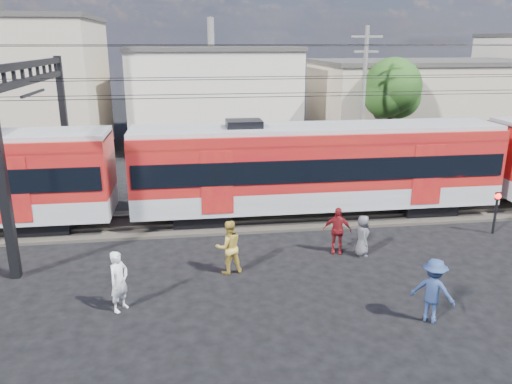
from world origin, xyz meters
TOP-DOWN VIEW (x-y plane):
  - ground at (0.00, 0.00)m, footprint 120.00×120.00m
  - track_bed at (0.00, 8.00)m, footprint 70.00×3.40m
  - rail_near at (0.00, 7.25)m, footprint 70.00×0.12m
  - rail_far at (0.00, 8.75)m, footprint 70.00×0.12m
  - commuter_train at (1.71, 8.00)m, footprint 50.30×3.08m
  - catenary at (-8.65, 8.00)m, footprint 70.00×9.30m
  - building_midwest at (-2.00, 27.00)m, footprint 12.24×12.24m
  - building_mideast at (14.00, 24.00)m, footprint 16.32×10.20m
  - utility_pole_mid at (6.00, 15.00)m, footprint 1.80×0.24m
  - tree_near at (9.19, 18.09)m, footprint 3.82×3.64m
  - pedestrian_a at (-6.24, 0.83)m, footprint 0.76×0.81m
  - pedestrian_b at (-2.85, 2.88)m, footprint 1.05×0.90m
  - pedestrian_c at (2.56, -1.03)m, footprint 1.39×1.33m
  - pedestrian_d at (1.30, 4.00)m, footprint 1.12×0.68m
  - pedestrian_e at (2.17, 3.63)m, footprint 0.62×0.83m
  - crossing_signal at (8.31, 4.99)m, footprint 0.26×0.26m

SIDE VIEW (x-z plane):
  - ground at x=0.00m, z-range 0.00..0.00m
  - track_bed at x=0.00m, z-range 0.00..0.12m
  - rail_near at x=0.00m, z-range 0.12..0.24m
  - rail_far at x=0.00m, z-range 0.12..0.24m
  - pedestrian_e at x=2.17m, z-range 0.00..1.56m
  - pedestrian_d at x=1.30m, z-range 0.00..1.79m
  - pedestrian_a at x=-6.24m, z-range 0.00..1.85m
  - pedestrian_b at x=-2.85m, z-range 0.00..1.89m
  - pedestrian_c at x=2.56m, z-range 0.00..1.89m
  - crossing_signal at x=8.31m, z-range 0.35..2.13m
  - commuter_train at x=1.71m, z-range 0.31..4.49m
  - building_mideast at x=14.00m, z-range 0.01..6.31m
  - building_midwest at x=-2.00m, z-range 0.01..7.31m
  - utility_pole_mid at x=6.00m, z-range 0.28..8.78m
  - tree_near at x=9.19m, z-range 1.30..8.02m
  - catenary at x=-8.65m, z-range 1.38..8.89m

